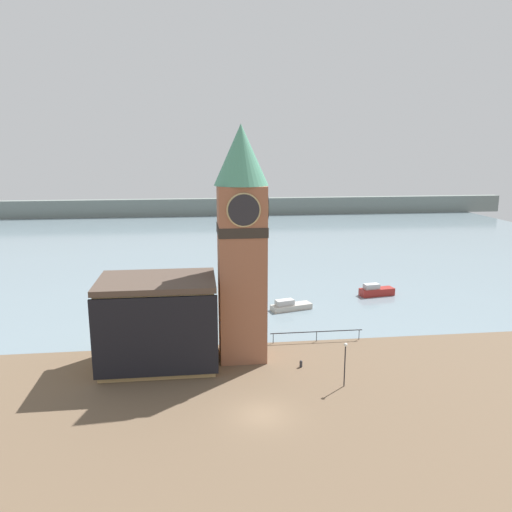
# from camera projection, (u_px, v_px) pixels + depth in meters

# --- Properties ---
(ground_plane) EXTENTS (160.00, 160.00, 0.00)m
(ground_plane) POSITION_uv_depth(u_px,v_px,m) (262.00, 415.00, 37.35)
(ground_plane) COLOR brown
(water) EXTENTS (160.00, 120.00, 0.00)m
(water) POSITION_uv_depth(u_px,v_px,m) (217.00, 239.00, 109.11)
(water) COLOR gray
(water) RESTS_ON ground_plane
(far_shoreline) EXTENTS (180.00, 3.00, 5.00)m
(far_shoreline) POSITION_uv_depth(u_px,v_px,m) (211.00, 207.00, 147.38)
(far_shoreline) COLOR slate
(far_shoreline) RESTS_ON water
(pier_railing) EXTENTS (9.66, 0.08, 1.09)m
(pier_railing) POSITION_uv_depth(u_px,v_px,m) (317.00, 333.00, 51.34)
(pier_railing) COLOR #232328
(pier_railing) RESTS_ON ground_plane
(clock_tower) EXTENTS (4.90, 4.90, 21.66)m
(clock_tower) POSITION_uv_depth(u_px,v_px,m) (242.00, 238.00, 45.52)
(clock_tower) COLOR #935B42
(clock_tower) RESTS_ON ground_plane
(pier_building) EXTENTS (10.53, 7.45, 8.13)m
(pier_building) POSITION_uv_depth(u_px,v_px,m) (158.00, 322.00, 45.27)
(pier_building) COLOR tan
(pier_building) RESTS_ON ground_plane
(boat_near) EXTENTS (5.33, 2.91, 1.36)m
(boat_near) POSITION_uv_depth(u_px,v_px,m) (290.00, 306.00, 61.49)
(boat_near) COLOR #B7B2A8
(boat_near) RESTS_ON water
(boat_far) EXTENTS (4.85, 2.29, 1.67)m
(boat_far) POSITION_uv_depth(u_px,v_px,m) (376.00, 291.00, 67.45)
(boat_far) COLOR maroon
(boat_far) RESTS_ON water
(mooring_bollard_near) EXTENTS (0.27, 0.27, 0.65)m
(mooring_bollard_near) POSITION_uv_depth(u_px,v_px,m) (301.00, 363.00, 45.42)
(mooring_bollard_near) COLOR #2D2D33
(mooring_bollard_near) RESTS_ON ground_plane
(lamp_post) EXTENTS (0.32, 0.32, 3.85)m
(lamp_post) POSITION_uv_depth(u_px,v_px,m) (345.00, 356.00, 41.26)
(lamp_post) COLOR black
(lamp_post) RESTS_ON ground_plane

